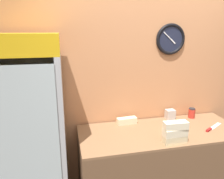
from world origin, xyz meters
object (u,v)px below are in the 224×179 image
(sandwich_stack_bottom, at_px, (175,139))
(sandwich_flat_left, at_px, (127,121))
(condiment_jar, at_px, (192,113))
(napkin_dispenser, at_px, (170,114))
(sandwich_flat_right, at_px, (177,126))
(sandwich_stack_middle, at_px, (175,132))
(chefs_knife, at_px, (212,128))
(beverage_cooler, at_px, (32,125))
(sandwich_stack_top, at_px, (176,125))

(sandwich_stack_bottom, xyz_separation_m, sandwich_flat_left, (-0.33, 0.54, 0.00))
(condiment_jar, bearing_deg, napkin_dispenser, 174.92)
(sandwich_flat_right, xyz_separation_m, napkin_dispenser, (0.07, 0.29, 0.02))
(sandwich_stack_middle, bearing_deg, sandwich_flat_left, 121.80)
(sandwich_flat_left, distance_m, chefs_knife, 0.97)
(sandwich_flat_right, height_order, napkin_dispenser, napkin_dispenser)
(beverage_cooler, relative_size, sandwich_flat_left, 8.07)
(sandwich_stack_top, bearing_deg, beverage_cooler, 165.69)
(sandwich_stack_middle, xyz_separation_m, sandwich_flat_right, (0.17, 0.27, -0.07))
(beverage_cooler, xyz_separation_m, sandwich_flat_right, (1.54, -0.08, -0.13))
(sandwich_flat_left, xyz_separation_m, sandwich_flat_right, (0.50, -0.27, 0.00))
(sandwich_stack_top, bearing_deg, sandwich_flat_right, 57.49)
(sandwich_stack_bottom, distance_m, sandwich_flat_right, 0.32)
(condiment_jar, distance_m, napkin_dispenser, 0.29)
(sandwich_flat_left, relative_size, chefs_knife, 0.76)
(beverage_cooler, xyz_separation_m, sandwich_stack_middle, (1.37, -0.35, -0.05))
(beverage_cooler, distance_m, condiment_jar, 1.91)
(sandwich_stack_top, bearing_deg, napkin_dispenser, 67.10)
(sandwich_stack_bottom, height_order, sandwich_stack_top, sandwich_stack_top)
(sandwich_flat_right, height_order, condiment_jar, condiment_jar)
(sandwich_stack_bottom, bearing_deg, sandwich_flat_left, 121.80)
(sandwich_stack_bottom, bearing_deg, sandwich_stack_middle, 0.00)
(sandwich_stack_middle, xyz_separation_m, chefs_knife, (0.57, 0.19, -0.10))
(sandwich_flat_right, bearing_deg, sandwich_stack_bottom, -122.51)
(sandwich_stack_bottom, bearing_deg, chefs_knife, 18.72)
(chefs_knife, bearing_deg, napkin_dispenser, 131.78)
(sandwich_flat_left, relative_size, sandwich_flat_right, 0.96)
(sandwich_stack_bottom, relative_size, condiment_jar, 1.90)
(sandwich_stack_middle, xyz_separation_m, sandwich_flat_left, (-0.33, 0.54, -0.07))
(sandwich_stack_top, relative_size, sandwich_flat_right, 0.98)
(beverage_cooler, bearing_deg, sandwich_flat_left, 10.31)
(chefs_knife, height_order, napkin_dispenser, napkin_dispenser)
(sandwich_flat_left, bearing_deg, beverage_cooler, -169.69)
(condiment_jar, bearing_deg, beverage_cooler, -174.45)
(sandwich_flat_right, bearing_deg, sandwich_stack_top, -122.51)
(sandwich_flat_right, relative_size, condiment_jar, 1.95)
(sandwich_stack_middle, relative_size, sandwich_flat_left, 1.01)
(sandwich_stack_top, xyz_separation_m, napkin_dispenser, (0.24, 0.56, -0.12))
(sandwich_stack_middle, bearing_deg, sandwich_stack_bottom, 180.00)
(sandwich_stack_top, relative_size, sandwich_flat_left, 1.01)
(beverage_cooler, distance_m, sandwich_flat_left, 1.06)
(beverage_cooler, height_order, sandwich_flat_right, beverage_cooler)
(condiment_jar, relative_size, napkin_dispenser, 1.06)
(napkin_dispenser, bearing_deg, sandwich_stack_bottom, -112.90)
(sandwich_flat_right, distance_m, condiment_jar, 0.44)
(sandwich_stack_top, xyz_separation_m, sandwich_flat_left, (-0.33, 0.54, -0.15))
(sandwich_flat_left, xyz_separation_m, condiment_jar, (0.86, -0.00, 0.03))
(chefs_knife, bearing_deg, condiment_jar, 97.00)
(sandwich_flat_right, bearing_deg, sandwich_stack_middle, -122.51)
(sandwich_flat_left, height_order, chefs_knife, sandwich_flat_left)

